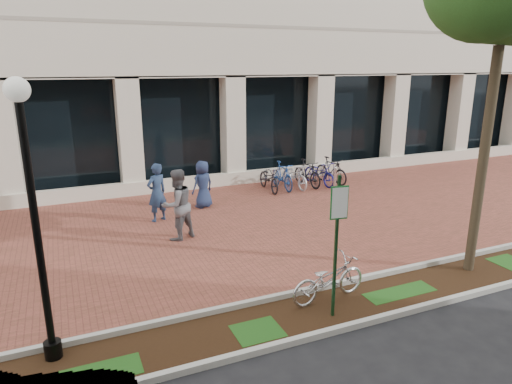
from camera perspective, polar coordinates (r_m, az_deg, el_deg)
name	(u,v)px	position (r m, az deg, el deg)	size (l,w,h in m)	color
ground	(229,226)	(13.60, -3.37, -4.30)	(120.00, 120.00, 0.00)	black
brick_plaza	(229,226)	(13.60, -3.37, -4.28)	(40.00, 9.00, 0.01)	brown
planting_strip	(322,311)	(9.29, 8.28, -14.47)	(40.00, 1.50, 0.01)	black
curb_plaza_side	(304,291)	(9.83, 5.96, -12.23)	(40.00, 0.12, 0.12)	#B1B0A7
curb_street_side	(344,328)	(8.73, 10.97, -16.33)	(40.00, 0.12, 0.12)	#B1B0A7
parking_sign	(337,231)	(8.41, 10.10, -4.82)	(0.34, 0.07, 2.78)	#153A1C
lamppost	(34,211)	(7.58, -26.02, -2.18)	(0.36, 0.36, 4.49)	black
locked_bicycle	(329,279)	(9.50, 9.05, -10.69)	(0.61, 1.75, 0.92)	silver
pedestrian_left	(157,193)	(14.09, -12.29, -0.07)	(0.66, 0.43, 1.81)	navy
pedestrian_mid	(177,205)	(12.50, -9.81, -1.59)	(0.95, 0.74, 1.96)	slate
pedestrian_right	(203,184)	(15.23, -6.67, 0.96)	(0.78, 0.51, 1.59)	#1F2B4D
bollard	(335,179)	(17.37, 9.82, 1.63)	(0.12, 0.12, 0.95)	silver
bike_rack_cluster	(301,174)	(17.83, 5.59, 2.20)	(3.54, 1.89, 1.06)	black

